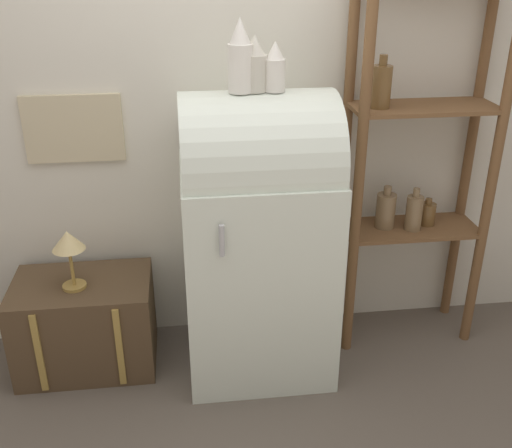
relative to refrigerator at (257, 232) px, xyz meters
name	(u,v)px	position (x,y,z in m)	size (l,w,h in m)	color
ground_plane	(263,385)	(0.00, -0.23, -0.71)	(12.00, 12.00, 0.00)	#60564C
wall_back	(247,78)	(-0.01, 0.34, 0.64)	(7.00, 0.09, 2.70)	silver
refrigerator	(257,232)	(0.00, 0.00, 0.00)	(0.68, 0.67, 1.37)	silver
suitcase_trunk	(86,323)	(-0.84, 0.06, -0.48)	(0.66, 0.44, 0.46)	brown
shelf_unit	(416,150)	(0.78, 0.14, 0.32)	(0.70, 0.31, 1.87)	brown
vase_left	(240,58)	(-0.07, -0.01, 0.80)	(0.10, 0.10, 0.30)	white
vase_center	(255,65)	(-0.01, 0.00, 0.76)	(0.10, 0.10, 0.23)	beige
vase_right	(275,68)	(0.07, -0.01, 0.75)	(0.09, 0.09, 0.20)	white
desk_lamp	(68,245)	(-0.86, 0.02, -0.02)	(0.15, 0.15, 0.29)	#AD8942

